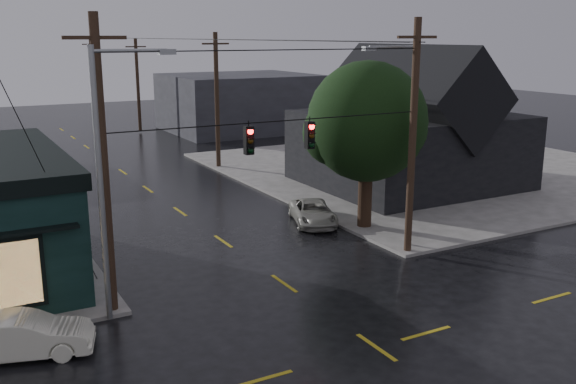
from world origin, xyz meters
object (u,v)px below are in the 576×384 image
corner_tree (367,122)px  utility_pole_nw (114,313)px  suv_silver (313,212)px  sedan_cream (23,336)px  utility_pole_ne (407,253)px

corner_tree → utility_pole_nw: size_ratio=0.80×
utility_pole_nw → suv_silver: utility_pole_nw is taller
sedan_cream → suv_silver: bearing=-45.5°
corner_tree → utility_pole_nw: corner_tree is taller
sedan_cream → suv_silver: size_ratio=0.96×
utility_pole_nw → utility_pole_ne: same height
utility_pole_nw → suv_silver: size_ratio=2.40×
utility_pole_ne → corner_tree: bearing=82.7°
sedan_cream → utility_pole_ne: bearing=-66.8°
suv_silver → utility_pole_ne: bearing=-58.7°
utility_pole_ne → suv_silver: bearing=102.0°
corner_tree → suv_silver: (-1.80, 2.00, -4.77)m
sedan_cream → suv_silver: sedan_cream is taller
corner_tree → suv_silver: bearing=131.9°
corner_tree → sedan_cream: size_ratio=2.01×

